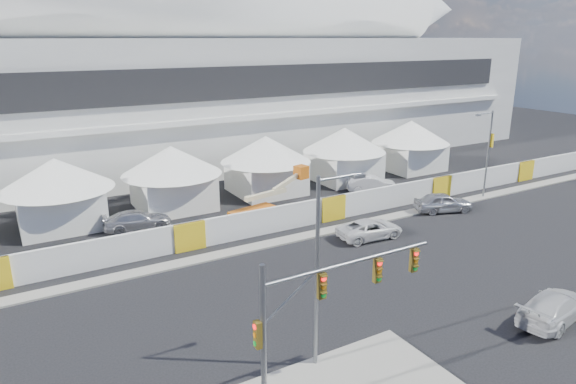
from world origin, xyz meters
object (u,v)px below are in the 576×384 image
sedan_silver (443,202)px  streetlight_median (322,259)px  lot_car_c (137,220)px  traffic_mast (307,323)px  boom_lift (262,210)px  pickup_near (554,307)px  pickup_curb (370,229)px  streetlight_curb (487,148)px  lot_car_a (372,184)px

sedan_silver → streetlight_median: (-20.65, -12.38, 4.30)m
lot_car_c → streetlight_median: bearing=-165.8°
traffic_mast → boom_lift: (8.30, 19.86, -2.72)m
sedan_silver → boom_lift: size_ratio=0.62×
sedan_silver → pickup_near: size_ratio=0.91×
pickup_curb → streetlight_curb: streetlight_curb is taller
streetlight_curb → sedan_silver: bearing=-170.7°
lot_car_a → traffic_mast: (-21.15, -22.00, 2.98)m
streetlight_median → lot_car_a: bearing=46.2°
sedan_silver → pickup_curb: bearing=119.6°
pickup_near → streetlight_curb: 21.95m
pickup_near → sedan_silver: bearing=-38.3°
streetlight_curb → boom_lift: (-20.40, 4.46, -3.60)m
pickup_curb → pickup_near: bearing=-171.2°
lot_car_c → streetlight_curb: streetlight_curb is taller
lot_car_c → pickup_curb: bearing=-118.9°
pickup_curb → lot_car_c: lot_car_c is taller
streetlight_curb → boom_lift: size_ratio=1.03×
sedan_silver → lot_car_c: bearing=89.2°
sedan_silver → pickup_near: 17.34m
pickup_curb → lot_car_c: size_ratio=0.98×
lot_car_a → lot_car_c: size_ratio=0.92×
sedan_silver → lot_car_a: size_ratio=1.03×
lot_car_c → boom_lift: 9.57m
traffic_mast → boom_lift: traffic_mast is taller
pickup_curb → traffic_mast: size_ratio=0.61×
streetlight_curb → streetlight_median: bearing=-153.4°
sedan_silver → lot_car_a: (-1.49, 7.59, -0.05)m
sedan_silver → lot_car_c: 24.90m
streetlight_median → boom_lift: 19.35m
pickup_near → boom_lift: size_ratio=0.69×
lot_car_c → boom_lift: (8.97, -3.31, 0.30)m
pickup_near → lot_car_a: (6.61, 22.93, -0.00)m
streetlight_median → streetlight_curb: 29.88m
pickup_curb → boom_lift: 8.78m
sedan_silver → streetlight_curb: (6.06, 0.99, 3.81)m
sedan_silver → pickup_curb: 9.20m
pickup_curb → pickup_near: 13.81m
pickup_near → traffic_mast: 14.87m
traffic_mast → boom_lift: bearing=67.3°
streetlight_median → traffic_mast: bearing=-134.4°
streetlight_median → streetlight_curb: streetlight_median is taller
pickup_near → lot_car_c: 28.50m
traffic_mast → streetlight_curb: bearing=28.2°
sedan_silver → boom_lift: bearing=89.0°
pickup_near → streetlight_curb: streetlight_curb is taller
sedan_silver → streetlight_median: bearing=140.7°
lot_car_c → lot_car_a: bearing=-86.0°
lot_car_c → streetlight_curb: size_ratio=0.63×
pickup_curb → pickup_near: (0.97, -13.78, 0.08)m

